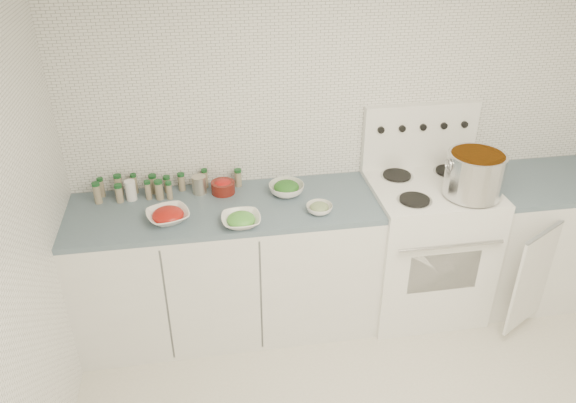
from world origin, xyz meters
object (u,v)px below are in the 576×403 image
object	(u,v)px
stove	(424,242)
bowl_tomato	(168,215)
bowl_snowpea	(241,220)
stock_pot	(475,173)

from	to	relation	value
stove	bowl_tomato	xyz separation A→B (m)	(-1.63, -0.10, 0.44)
bowl_snowpea	bowl_tomato	bearing A→B (deg)	164.64
stove	stock_pot	size ratio (longest dim) A/B	3.73
stove	stock_pot	world-z (taller)	stove
stock_pot	bowl_snowpea	bearing A→B (deg)	-178.06
bowl_snowpea	stock_pot	bearing A→B (deg)	1.94
stock_pot	bowl_tomato	world-z (taller)	stock_pot
stove	stock_pot	bearing A→B (deg)	-43.60
stove	bowl_tomato	size ratio (longest dim) A/B	4.60
stove	bowl_snowpea	distance (m)	1.31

